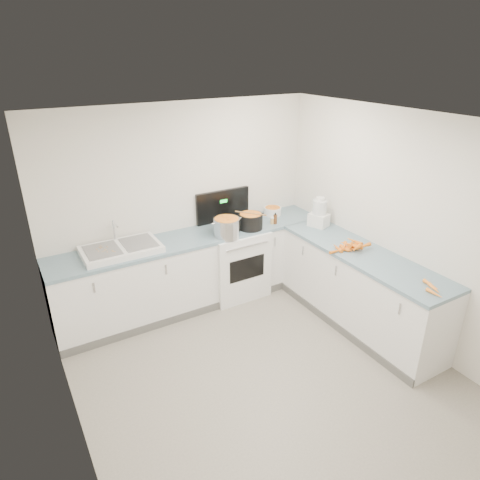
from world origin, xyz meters
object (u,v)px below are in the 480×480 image
stove (234,260)px  mixing_bowl (273,211)px  steel_pot (227,228)px  food_processor (319,214)px  black_pot (251,222)px  extract_bottle (275,219)px  spice_jar (272,221)px  sink (121,249)px

stove → mixing_bowl: 0.87m
steel_pot → food_processor: food_processor is taller
black_pot → extract_bottle: size_ratio=2.43×
spice_jar → food_processor: 0.61m
mixing_bowl → extract_bottle: extract_bottle is taller
spice_jar → food_processor: size_ratio=0.20×
stove → mixing_bowl: bearing=10.8°
mixing_bowl → sink: bearing=-176.9°
stove → extract_bottle: stove is taller
mixing_bowl → spice_jar: mixing_bowl is taller
stove → steel_pot: stove is taller
stove → extract_bottle: size_ratio=10.90×
stove → sink: 1.54m
sink → mixing_bowl: size_ratio=3.62×
extract_bottle → spice_jar: 0.05m
mixing_bowl → steel_pot: bearing=-161.3°
steel_pot → extract_bottle: bearing=1.1°
stove → black_pot: size_ratio=4.48×
sink → black_pot: size_ratio=2.83×
sink → food_processor: bearing=-12.0°
steel_pot → black_pot: 0.37m
black_pot → spice_jar: size_ratio=3.93×
stove → mixing_bowl: size_ratio=5.72×
black_pot → extract_bottle: bearing=-3.5°
steel_pot → mixing_bowl: size_ratio=1.37×
extract_bottle → black_pot: bearing=176.5°
mixing_bowl → extract_bottle: size_ratio=1.91×
steel_pot → extract_bottle: size_ratio=2.62×
stove → extract_bottle: 0.77m
sink → spice_jar: bearing=-4.5°
spice_jar → extract_bottle: bearing=-23.7°
stove → spice_jar: (0.50, -0.14, 0.50)m
stove → black_pot: bearing=-37.2°
steel_pot → mixing_bowl: bearing=18.7°
sink → food_processor: food_processor is taller
steel_pot → sink: bearing=171.7°
stove → steel_pot: 0.62m
food_processor → stove: bearing=152.8°
stove → food_processor: 1.26m
extract_bottle → food_processor: bearing=-38.5°
mixing_bowl → food_processor: bearing=-65.8°
steel_pot → spice_jar: 0.70m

